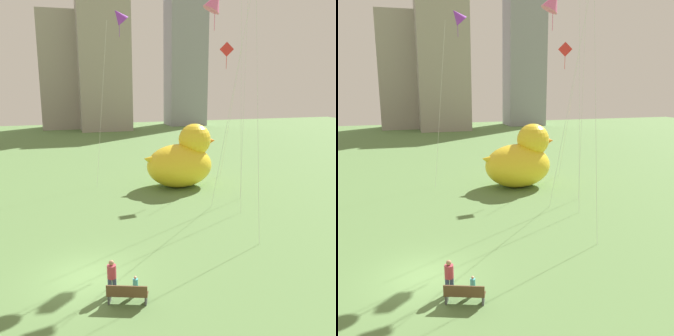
% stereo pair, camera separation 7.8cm
% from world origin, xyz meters
% --- Properties ---
extents(ground_plane, '(140.00, 140.00, 0.00)m').
position_xyz_m(ground_plane, '(0.00, 0.00, 0.00)').
color(ground_plane, '#5B8045').
extents(park_bench, '(1.76, 0.99, 0.90)m').
position_xyz_m(park_bench, '(1.51, -2.77, 0.48)').
color(park_bench, brown).
rests_on(park_bench, ground).
extents(person_adult, '(0.40, 0.40, 1.61)m').
position_xyz_m(person_adult, '(1.01, -1.86, 0.89)').
color(person_adult, '#38476B').
rests_on(person_adult, ground).
extents(person_child, '(0.22, 0.22, 0.92)m').
position_xyz_m(person_child, '(1.96, -2.23, 0.51)').
color(person_child, silver).
rests_on(person_child, ground).
extents(giant_inflatable_duck, '(6.71, 4.31, 5.57)m').
position_xyz_m(giant_inflatable_duck, '(9.41, 13.92, 2.37)').
color(giant_inflatable_duck, yellow).
rests_on(giant_inflatable_duck, ground).
extents(city_skyline, '(61.63, 13.84, 36.41)m').
position_xyz_m(city_skyline, '(-5.40, 59.52, 15.28)').
color(city_skyline, '#9E938C').
rests_on(city_skyline, ground).
extents(kite_purple, '(3.35, 3.25, 15.31)m').
position_xyz_m(kite_purple, '(4.58, 16.48, 14.50)').
color(kite_purple, silver).
rests_on(kite_purple, ground).
extents(kite_red, '(1.89, 1.64, 12.60)m').
position_xyz_m(kite_red, '(14.09, 15.39, 11.40)').
color(kite_red, silver).
rests_on(kite_red, ground).
extents(kite_pink, '(2.74, 2.87, 14.61)m').
position_xyz_m(kite_pink, '(8.82, 6.03, 13.85)').
color(kite_pink, silver).
rests_on(kite_pink, ground).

